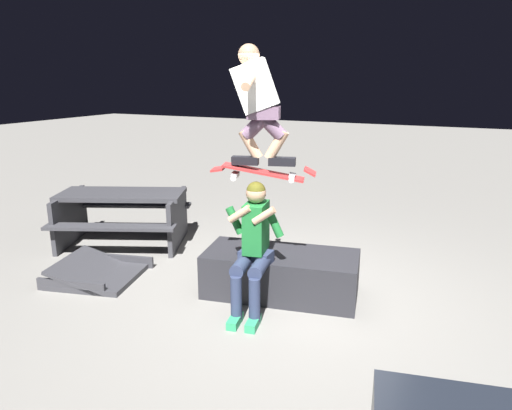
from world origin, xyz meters
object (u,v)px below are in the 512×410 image
ledge_box_main (281,274)px  person_sitting_on_ledge (253,242)px  skater_airborne (258,100)px  kicker_ramp (99,274)px  picnic_table_back (123,210)px  skateboard (263,172)px

ledge_box_main → person_sitting_on_ledge: 0.67m
person_sitting_on_ledge → skater_airborne: bearing=-81.2°
ledge_box_main → kicker_ramp: size_ratio=1.51×
picnic_table_back → skater_airborne: bearing=161.0°
skateboard → picnic_table_back: size_ratio=0.50×
skateboard → kicker_ramp: 2.43m
ledge_box_main → skater_airborne: bearing=63.4°
ledge_box_main → skateboard: size_ratio=1.58×
kicker_ramp → picnic_table_back: 1.29m
ledge_box_main → person_sitting_on_ledge: size_ratio=1.25×
ledge_box_main → kicker_ramp: ledge_box_main is taller
ledge_box_main → picnic_table_back: picnic_table_back is taller
skater_airborne → kicker_ramp: size_ratio=1.03×
skateboard → picnic_table_back: bearing=-18.2°
skateboard → skater_airborne: 0.69m
person_sitting_on_ledge → picnic_table_back: person_sitting_on_ledge is taller
person_sitting_on_ledge → skateboard: 0.69m
ledge_box_main → picnic_table_back: bearing=-12.1°
ledge_box_main → person_sitting_on_ledge: (0.12, 0.44, 0.49)m
person_sitting_on_ledge → skateboard: bearing=-100.0°
skater_airborne → person_sitting_on_ledge: bearing=98.8°
ledge_box_main → skateboard: (0.09, 0.27, 1.16)m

